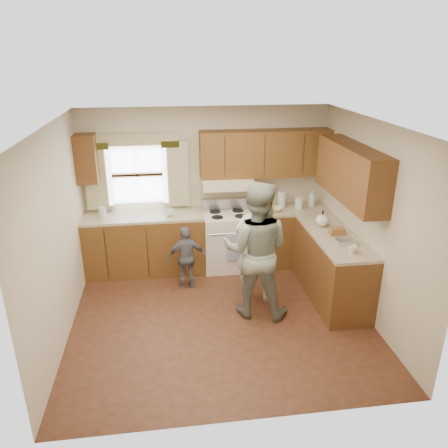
{
  "coord_description": "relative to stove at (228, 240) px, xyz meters",
  "views": [
    {
      "loc": [
        -0.61,
        -4.84,
        3.25
      ],
      "look_at": [
        0.1,
        0.4,
        1.15
      ],
      "focal_mm": 35.0,
      "sensor_mm": 36.0,
      "label": 1
    }
  ],
  "objects": [
    {
      "name": "kitchen_fixtures",
      "position": [
        0.31,
        -0.36,
        0.37
      ],
      "size": [
        3.8,
        2.25,
        2.15
      ],
      "color": "#44290E",
      "rests_on": "ground"
    },
    {
      "name": "woman_right",
      "position": [
        0.16,
        -1.37,
        0.44
      ],
      "size": [
        1.05,
        0.93,
        1.8
      ],
      "primitive_type": "imported",
      "rotation": [
        0.0,
        0.0,
        2.82
      ],
      "color": "#243C2F",
      "rests_on": "ground"
    },
    {
      "name": "woman_left",
      "position": [
        0.23,
        -1.05,
        0.33
      ],
      "size": [
        0.65,
        0.5,
        1.59
      ],
      "primitive_type": "imported",
      "rotation": [
        0.0,
        0.0,
        2.92
      ],
      "color": "beige",
      "rests_on": "ground"
    },
    {
      "name": "child",
      "position": [
        -0.68,
        -0.59,
        0.01
      ],
      "size": [
        0.58,
        0.28,
        0.95
      ],
      "primitive_type": "imported",
      "rotation": [
        0.0,
        0.0,
        3.23
      ],
      "color": "slate",
      "rests_on": "ground"
    },
    {
      "name": "room",
      "position": [
        -0.3,
        -1.44,
        0.78
      ],
      "size": [
        3.8,
        3.8,
        3.8
      ],
      "color": "#412114",
      "rests_on": "ground"
    },
    {
      "name": "stove",
      "position": [
        0.0,
        0.0,
        0.0
      ],
      "size": [
        0.76,
        0.67,
        1.07
      ],
      "color": "silver",
      "rests_on": "ground"
    }
  ]
}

